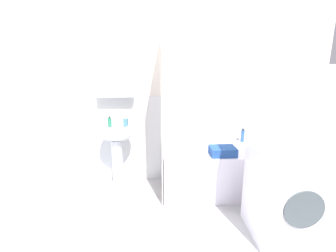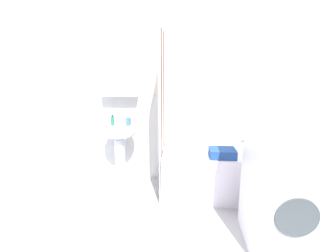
# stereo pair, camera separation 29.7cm
# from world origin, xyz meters

# --- Properties ---
(ground_plane) EXTENTS (4.80, 5.60, 0.04)m
(ground_plane) POSITION_xyz_m (0.00, 0.00, -0.02)
(ground_plane) COLOR #B4B4B5
(wall_back_tiled) EXTENTS (3.60, 0.18, 2.40)m
(wall_back_tiled) POSITION_xyz_m (-0.06, 1.26, 1.14)
(wall_back_tiled) COLOR silver
(wall_back_tiled) RESTS_ON ground_plane
(wall_left_tiled) EXTENTS (0.07, 1.81, 2.40)m
(wall_left_tiled) POSITION_xyz_m (-1.57, 0.34, 1.12)
(wall_left_tiled) COLOR white
(wall_left_tiled) RESTS_ON ground_plane
(sink) EXTENTS (0.44, 0.34, 0.85)m
(sink) POSITION_xyz_m (-1.04, 1.03, 0.62)
(sink) COLOR white
(sink) RESTS_ON ground_plane
(faucet) EXTENTS (0.03, 0.12, 0.12)m
(faucet) POSITION_xyz_m (-1.04, 1.11, 0.91)
(faucet) COLOR silver
(faucet) RESTS_ON sink
(soap_dispenser) EXTENTS (0.05, 0.05, 0.13)m
(soap_dispenser) POSITION_xyz_m (-1.10, 0.99, 0.91)
(soap_dispenser) COLOR #2A805C
(soap_dispenser) RESTS_ON sink
(toothbrush_cup) EXTENTS (0.06, 0.06, 0.09)m
(toothbrush_cup) POSITION_xyz_m (-0.90, 1.02, 0.90)
(toothbrush_cup) COLOR teal
(toothbrush_cup) RESTS_ON sink
(bathtub) EXTENTS (1.43, 0.72, 0.58)m
(bathtub) POSITION_xyz_m (0.29, 0.86, 0.29)
(bathtub) COLOR white
(bathtub) RESTS_ON ground_plane
(shower_curtain) EXTENTS (0.01, 0.72, 2.00)m
(shower_curtain) POSITION_xyz_m (-0.44, 0.86, 1.00)
(shower_curtain) COLOR white
(shower_curtain) RESTS_ON ground_plane
(shampoo_bottle) EXTENTS (0.05, 0.05, 0.19)m
(shampoo_bottle) POSITION_xyz_m (0.90, 1.16, 0.67)
(shampoo_bottle) COLOR #2B7252
(shampoo_bottle) RESTS_ON bathtub
(body_wash_bottle) EXTENTS (0.06, 0.06, 0.17)m
(body_wash_bottle) POSITION_xyz_m (0.79, 1.16, 0.66)
(body_wash_bottle) COLOR white
(body_wash_bottle) RESTS_ON bathtub
(conditioner_bottle) EXTENTS (0.05, 0.05, 0.19)m
(conditioner_bottle) POSITION_xyz_m (0.66, 1.12, 0.67)
(conditioner_bottle) COLOR #2D56A1
(conditioner_bottle) RESTS_ON bathtub
(towel_folded) EXTENTS (0.30, 0.24, 0.10)m
(towel_folded) POSITION_xyz_m (0.27, 0.64, 0.63)
(towel_folded) COLOR navy
(towel_folded) RESTS_ON bathtub
(washer_dryer_stack) EXTENTS (0.63, 0.60, 1.62)m
(washer_dryer_stack) POSITION_xyz_m (0.72, -0.00, 0.81)
(washer_dryer_stack) COLOR white
(washer_dryer_stack) RESTS_ON ground_plane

